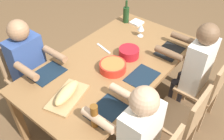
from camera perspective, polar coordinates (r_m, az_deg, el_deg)
ground_plane at (r=3.01m, az=0.00°, el=-9.13°), size 8.00×8.00×0.00m
dining_table at (r=2.54m, az=0.00°, el=0.66°), size 1.95×1.06×0.74m
chair_near_right at (r=2.76m, az=21.24°, el=-3.94°), size 0.40×0.40×0.85m
diner_near_right at (r=2.66m, az=18.78°, el=1.04°), size 0.41×0.53×1.20m
chair_near_center at (r=2.39m, az=16.37°, el=-11.07°), size 0.40×0.40×0.85m
chair_far_left at (r=2.93m, az=-19.94°, el=-0.64°), size 0.40×0.40×0.85m
diner_far_left at (r=2.67m, az=-18.72°, el=1.19°), size 0.41×0.53×1.20m
diner_near_left at (r=1.96m, az=5.53°, el=-14.53°), size 0.41×0.53×1.20m
serving_bowl_pasta at (r=2.54m, az=4.01°, el=4.22°), size 0.21×0.21×0.10m
serving_bowl_fruit at (r=2.36m, az=0.18°, el=0.85°), size 0.26×0.26×0.09m
cutting_board at (r=2.15m, az=-10.42°, el=-6.25°), size 0.44×0.31×0.02m
bread_loaf at (r=2.12m, az=-10.59°, el=-5.23°), size 0.34×0.19×0.09m
wine_bottle at (r=3.14m, az=3.32°, el=12.95°), size 0.08×0.08×0.29m
beer_bottle at (r=1.86m, az=-4.16°, el=-10.75°), size 0.06×0.06×0.22m
wine_glass at (r=2.85m, az=6.86°, el=9.88°), size 0.08×0.08×0.17m
placemat_near_right at (r=2.71m, az=13.36°, el=4.33°), size 0.32×0.23×0.01m
placemat_near_center at (r=2.33m, az=7.09°, el=-1.59°), size 0.32×0.23×0.01m
placemat_far_left at (r=2.44m, az=-14.86°, el=-0.74°), size 0.32×0.23×0.01m
placemat_near_left at (r=2.03m, az=-1.40°, el=-9.50°), size 0.32×0.23×0.01m
carving_knife at (r=2.68m, az=-2.01°, el=5.10°), size 0.08×0.23×0.01m
napkin_stack at (r=3.16m, az=5.81°, el=11.04°), size 0.15×0.15×0.02m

